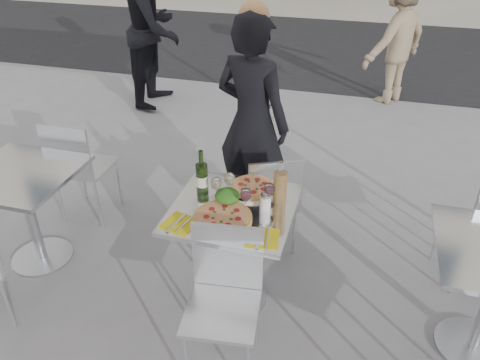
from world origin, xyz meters
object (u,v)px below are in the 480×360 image
(pizza_far, at_px, (253,188))
(carafe, at_px, (280,187))
(chair_near, at_px, (225,289))
(salad_plate, at_px, (227,197))
(pedestrian_a, at_px, (155,29))
(wineglass_white_a, at_px, (216,184))
(sugar_shaker, at_px, (265,202))
(wineglass_red_a, at_px, (246,196))
(napkin_right, at_px, (262,238))
(napkin_left, at_px, (180,223))
(wineglass_red_b, at_px, (269,190))
(side_table_left, at_px, (26,199))
(pizza_near, at_px, (223,217))
(wineglass_white_b, at_px, (229,179))
(main_table, at_px, (233,235))
(side_chair_lfar, at_px, (77,163))
(woman_diner, at_px, (252,123))
(chair_far, at_px, (272,196))
(wine_bottle, at_px, (202,177))
(pedestrian_b, at_px, (396,39))

(pizza_far, bearing_deg, carafe, -29.86)
(chair_near, height_order, carafe, carafe)
(salad_plate, bearing_deg, pedestrian_a, 121.08)
(salad_plate, bearing_deg, wineglass_white_a, 171.28)
(sugar_shaker, height_order, wineglass_red_a, wineglass_red_a)
(carafe, distance_m, napkin_right, 0.37)
(napkin_left, distance_m, napkin_right, 0.48)
(wineglass_red_b, relative_size, napkin_right, 0.77)
(side_table_left, xyz_separation_m, pedestrian_a, (-0.43, 3.16, 0.39))
(wineglass_red_b, distance_m, napkin_right, 0.33)
(side_table_left, relative_size, pizza_near, 2.21)
(wineglass_white_b, distance_m, napkin_right, 0.48)
(wineglass_white_a, distance_m, wineglass_red_a, 0.21)
(main_table, relative_size, napkin_left, 3.48)
(pizza_far, xyz_separation_m, wineglass_red_b, (0.13, -0.14, 0.09))
(side_chair_lfar, height_order, wineglass_red_b, wineglass_red_b)
(pizza_near, height_order, napkin_left, pizza_near)
(wineglass_white_b, bearing_deg, sugar_shaker, -21.51)
(side_table_left, height_order, woman_diner, woman_diner)
(woman_diner, relative_size, sugar_shaker, 15.82)
(chair_near, distance_m, pizza_near, 0.41)
(woman_diner, bearing_deg, chair_far, 139.72)
(main_table, xyz_separation_m, salad_plate, (-0.05, 0.04, 0.25))
(main_table, xyz_separation_m, wine_bottle, (-0.23, 0.10, 0.32))
(pedestrian_b, bearing_deg, carafe, 26.02)
(pedestrian_a, relative_size, napkin_left, 8.67)
(wineglass_white_a, bearing_deg, side_table_left, -177.87)
(chair_far, relative_size, pizza_far, 2.55)
(sugar_shaker, height_order, wineglass_red_b, wineglass_red_b)
(carafe, distance_m, sugar_shaker, 0.12)
(side_table_left, bearing_deg, pizza_far, 7.82)
(main_table, bearing_deg, pedestrian_a, 121.40)
(pedestrian_b, xyz_separation_m, pizza_far, (-0.87, -3.77, -0.04))
(main_table, bearing_deg, woman_diner, 98.00)
(pizza_near, xyz_separation_m, carafe, (0.28, 0.23, 0.11))
(chair_near, bearing_deg, chair_far, 80.71)
(salad_plate, relative_size, napkin_right, 1.08)
(carafe, relative_size, wineglass_red_a, 1.84)
(pedestrian_b, height_order, wineglass_red_a, pedestrian_b)
(chair_near, distance_m, wineglass_red_a, 0.54)
(pizza_near, bearing_deg, side_table_left, 175.01)
(main_table, bearing_deg, sugar_shaker, 7.91)
(wineglass_white_b, distance_m, wineglass_red_b, 0.26)
(wineglass_white_a, height_order, napkin_right, wineglass_white_a)
(pizza_near, xyz_separation_m, salad_plate, (-0.02, 0.17, 0.03))
(pizza_far, distance_m, salad_plate, 0.21)
(pedestrian_a, distance_m, wine_bottle, 3.50)
(chair_near, xyz_separation_m, woman_diner, (-0.22, 1.42, 0.34))
(pedestrian_a, relative_size, wineglass_red_a, 11.86)
(pedestrian_b, bearing_deg, woman_diner, 16.24)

